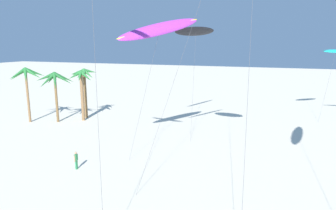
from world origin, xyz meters
TOP-DOWN VIEW (x-y plane):
  - palm_tree_0 at (-27.36, 34.67)m, footprint 4.76×5.08m
  - palm_tree_1 at (-20.95, 37.91)m, footprint 3.84×3.54m
  - palm_tree_2 at (-23.81, 36.06)m, footprint 5.06×4.95m
  - palm_tree_3 at (-21.47, 39.45)m, footprint 3.34×3.48m
  - flying_kite_2 at (-5.27, 40.60)m, footprint 4.01×10.29m
  - flying_kite_3 at (-5.73, 29.69)m, footprint 6.13×7.18m
  - flying_kite_5 at (12.66, 54.88)m, footprint 4.59×8.23m
  - person_foreground_walker at (-11.15, 23.63)m, footprint 0.22×0.51m

SIDE VIEW (x-z plane):
  - person_foreground_walker at x=-11.15m, z-range 0.08..1.67m
  - palm_tree_1 at x=-20.95m, z-range 2.06..9.23m
  - palm_tree_2 at x=-23.81m, z-range 2.28..9.28m
  - palm_tree_3 at x=-21.47m, z-range 2.19..9.47m
  - palm_tree_0 at x=-27.36m, z-range 2.64..10.27m
  - flying_kite_5 at x=12.66m, z-range 4.63..14.70m
  - flying_kite_3 at x=-5.73m, z-range 5.22..18.87m
  - flying_kite_2 at x=-5.27m, z-range 5.74..18.80m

